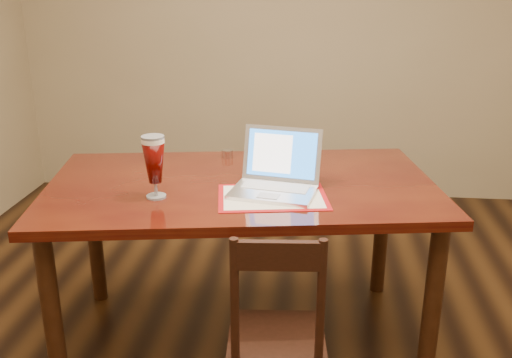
# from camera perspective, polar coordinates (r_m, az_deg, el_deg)

# --- Properties ---
(dining_table) EXTENTS (1.93, 1.28, 1.11)m
(dining_table) POSITION_cam_1_polar(r_m,az_deg,el_deg) (2.68, -1.49, -2.26)
(dining_table) COLOR #521A0B
(dining_table) RESTS_ON ground
(dining_chair) EXTENTS (0.41, 0.39, 0.90)m
(dining_chair) POSITION_cam_1_polar(r_m,az_deg,el_deg) (2.30, 2.08, -15.53)
(dining_chair) COLOR black
(dining_chair) RESTS_ON ground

